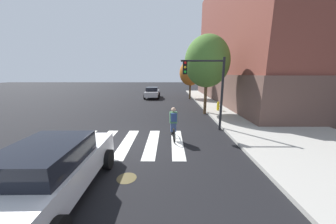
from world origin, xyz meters
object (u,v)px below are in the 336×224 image
at_px(sedan_near, 51,171).
at_px(sedan_mid, 152,92).
at_px(cyclist, 173,124).
at_px(traffic_light_near, 208,82).
at_px(street_tree_near, 207,62).
at_px(street_tree_mid, 190,73).
at_px(fire_hydrant, 218,106).
at_px(manhole_cover, 127,178).

relative_size(sedan_near, sedan_mid, 1.07).
bearing_deg(sedan_near, sedan_mid, 87.71).
distance_m(cyclist, traffic_light_near, 3.26).
distance_m(street_tree_near, street_tree_mid, 8.75).
height_order(traffic_light_near, street_tree_mid, street_tree_mid).
distance_m(traffic_light_near, fire_hydrant, 5.86).
bearing_deg(street_tree_near, sedan_mid, 118.90).
xyz_separation_m(fire_hydrant, street_tree_near, (-1.31, -0.73, 3.70)).
height_order(cyclist, fire_hydrant, cyclist).
bearing_deg(manhole_cover, traffic_light_near, 53.99).
bearing_deg(manhole_cover, cyclist, 64.65).
xyz_separation_m(sedan_mid, street_tree_mid, (5.08, -0.92, 2.61)).
bearing_deg(street_tree_near, manhole_cover, -115.49).
xyz_separation_m(cyclist, street_tree_mid, (2.55, 14.51, 2.53)).
xyz_separation_m(manhole_cover, sedan_mid, (-0.94, 18.78, 0.76)).
xyz_separation_m(cyclist, traffic_light_near, (2.00, 1.59, 2.02)).
bearing_deg(traffic_light_near, street_tree_near, 79.55).
height_order(cyclist, traffic_light_near, traffic_light_near).
bearing_deg(street_tree_near, traffic_light_near, -100.45).
distance_m(manhole_cover, street_tree_near, 10.99).
bearing_deg(street_tree_mid, traffic_light_near, -92.45).
height_order(sedan_near, sedan_mid, sedan_near).
xyz_separation_m(street_tree_near, street_tree_mid, (-0.23, 8.70, -0.85)).
height_order(sedan_near, traffic_light_near, traffic_light_near).
relative_size(cyclist, traffic_light_near, 0.41).
xyz_separation_m(sedan_near, street_tree_mid, (5.87, 18.76, 2.56)).
distance_m(manhole_cover, sedan_near, 2.12).
relative_size(manhole_cover, fire_hydrant, 0.82).
relative_size(sedan_near, fire_hydrant, 5.94).
xyz_separation_m(sedan_mid, cyclist, (2.53, -15.43, 0.08)).
relative_size(sedan_near, traffic_light_near, 1.10).
height_order(sedan_near, cyclist, cyclist).
bearing_deg(street_tree_mid, street_tree_near, -88.51).
bearing_deg(street_tree_near, cyclist, -115.58).
relative_size(sedan_near, street_tree_near, 0.74).
bearing_deg(traffic_light_near, cyclist, -141.56).
xyz_separation_m(sedan_near, fire_hydrant, (7.41, 10.79, -0.29)).
relative_size(fire_hydrant, street_tree_mid, 0.16).
relative_size(fire_hydrant, street_tree_near, 0.12).
bearing_deg(manhole_cover, fire_hydrant, 60.13).
xyz_separation_m(cyclist, fire_hydrant, (4.09, 6.54, -0.31)).
bearing_deg(fire_hydrant, cyclist, -122.04).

